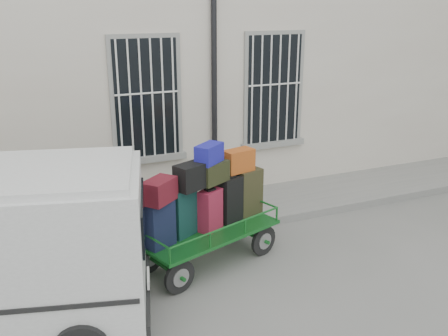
% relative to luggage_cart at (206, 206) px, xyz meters
% --- Properties ---
extents(ground, '(80.00, 80.00, 0.00)m').
position_rel_luggage_cart_xyz_m(ground, '(0.17, -0.55, -0.98)').
color(ground, slate).
rests_on(ground, ground).
extents(building, '(24.00, 5.15, 6.00)m').
position_rel_luggage_cart_xyz_m(building, '(0.17, 4.95, 2.02)').
color(building, beige).
rests_on(building, ground).
extents(sidewalk, '(24.00, 1.70, 0.15)m').
position_rel_luggage_cart_xyz_m(sidewalk, '(0.17, 1.65, -0.90)').
color(sidewalk, slate).
rests_on(sidewalk, ground).
extents(luggage_cart, '(2.65, 1.66, 1.94)m').
position_rel_luggage_cart_xyz_m(luggage_cart, '(0.00, 0.00, 0.00)').
color(luggage_cart, black).
rests_on(luggage_cart, ground).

